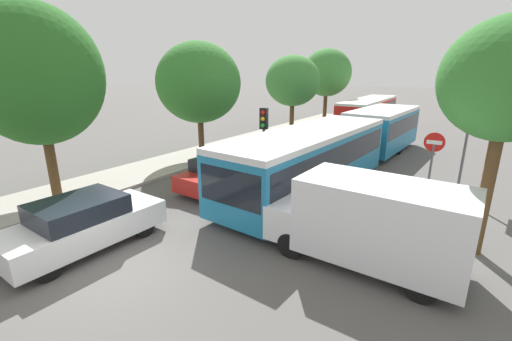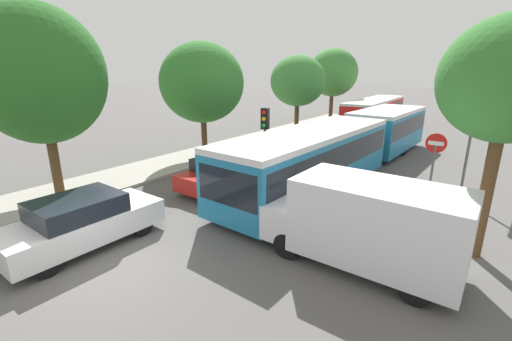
{
  "view_description": "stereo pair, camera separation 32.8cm",
  "coord_description": "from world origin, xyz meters",
  "px_view_note": "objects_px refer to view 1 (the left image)",
  "views": [
    {
      "loc": [
        7.32,
        -4.51,
        5.0
      ],
      "look_at": [
        0.2,
        6.01,
        1.2
      ],
      "focal_mm": 24.0,
      "sensor_mm": 36.0,
      "label": 1
    },
    {
      "loc": [
        7.59,
        -4.32,
        5.0
      ],
      "look_at": [
        0.2,
        6.01,
        1.2
      ],
      "focal_mm": 24.0,
      "sensor_mm": 36.0,
      "label": 2
    }
  ],
  "objects_px": {
    "white_van": "(371,221)",
    "tree_left_far": "(293,81)",
    "queued_car_white": "(83,223)",
    "tree_left_distant": "(327,73)",
    "no_entry_sign": "(432,158)",
    "direction_sign_post": "(467,134)",
    "tree_left_near": "(34,79)",
    "tree_left_mid": "(199,85)",
    "articulated_bus": "(346,142)",
    "traffic_light": "(264,129)",
    "tree_right_near": "(509,84)",
    "queued_car_black": "(298,145)",
    "city_bus_rear": "(368,110)",
    "queued_car_red": "(221,173)"
  },
  "relations": [
    {
      "from": "white_van",
      "to": "tree_right_near",
      "type": "height_order",
      "value": "tree_right_near"
    },
    {
      "from": "tree_left_far",
      "to": "tree_right_near",
      "type": "relative_size",
      "value": 0.96
    },
    {
      "from": "direction_sign_post",
      "to": "tree_left_far",
      "type": "relative_size",
      "value": 0.6
    },
    {
      "from": "no_entry_sign",
      "to": "tree_right_near",
      "type": "xyz_separation_m",
      "value": [
        1.74,
        -2.81,
        2.77
      ]
    },
    {
      "from": "articulated_bus",
      "to": "tree_left_mid",
      "type": "relative_size",
      "value": 2.78
    },
    {
      "from": "queued_car_white",
      "to": "white_van",
      "type": "height_order",
      "value": "white_van"
    },
    {
      "from": "city_bus_rear",
      "to": "white_van",
      "type": "bearing_deg",
      "value": -164.67
    },
    {
      "from": "white_van",
      "to": "tree_left_far",
      "type": "distance_m",
      "value": 19.54
    },
    {
      "from": "traffic_light",
      "to": "tree_left_near",
      "type": "relative_size",
      "value": 0.47
    },
    {
      "from": "no_entry_sign",
      "to": "tree_left_far",
      "type": "relative_size",
      "value": 0.47
    },
    {
      "from": "tree_left_far",
      "to": "white_van",
      "type": "bearing_deg",
      "value": -55.58
    },
    {
      "from": "queued_car_red",
      "to": "tree_left_mid",
      "type": "xyz_separation_m",
      "value": [
        -4.08,
        3.24,
        3.43
      ]
    },
    {
      "from": "traffic_light",
      "to": "tree_right_near",
      "type": "xyz_separation_m",
      "value": [
        8.21,
        -1.57,
        2.14
      ]
    },
    {
      "from": "tree_left_mid",
      "to": "tree_left_far",
      "type": "xyz_separation_m",
      "value": [
        0.22,
        10.24,
        -0.09
      ]
    },
    {
      "from": "white_van",
      "to": "tree_left_near",
      "type": "relative_size",
      "value": 0.69
    },
    {
      "from": "no_entry_sign",
      "to": "tree_left_mid",
      "type": "xyz_separation_m",
      "value": [
        -11.75,
        0.5,
        2.27
      ]
    },
    {
      "from": "tree_left_mid",
      "to": "city_bus_rear",
      "type": "bearing_deg",
      "value": 76.57
    },
    {
      "from": "queued_car_black",
      "to": "traffic_light",
      "type": "distance_m",
      "value": 5.48
    },
    {
      "from": "traffic_light",
      "to": "direction_sign_post",
      "type": "relative_size",
      "value": 0.94
    },
    {
      "from": "queued_car_black",
      "to": "tree_left_mid",
      "type": "height_order",
      "value": "tree_left_mid"
    },
    {
      "from": "queued_car_black",
      "to": "tree_left_near",
      "type": "relative_size",
      "value": 0.59
    },
    {
      "from": "white_van",
      "to": "tree_left_far",
      "type": "xyz_separation_m",
      "value": [
        -10.93,
        15.95,
        2.82
      ]
    },
    {
      "from": "tree_left_distant",
      "to": "no_entry_sign",
      "type": "bearing_deg",
      "value": -56.95
    },
    {
      "from": "white_van",
      "to": "tree_left_mid",
      "type": "height_order",
      "value": "tree_left_mid"
    },
    {
      "from": "tree_left_near",
      "to": "tree_left_mid",
      "type": "bearing_deg",
      "value": 87.81
    },
    {
      "from": "tree_left_far",
      "to": "queued_car_black",
      "type": "bearing_deg",
      "value": -58.83
    },
    {
      "from": "no_entry_sign",
      "to": "tree_left_distant",
      "type": "relative_size",
      "value": 0.41
    },
    {
      "from": "queued_car_black",
      "to": "tree_left_mid",
      "type": "relative_size",
      "value": 0.67
    },
    {
      "from": "queued_car_white",
      "to": "traffic_light",
      "type": "relative_size",
      "value": 1.3
    },
    {
      "from": "direction_sign_post",
      "to": "tree_left_near",
      "type": "bearing_deg",
      "value": 41.37
    },
    {
      "from": "white_van",
      "to": "direction_sign_post",
      "type": "bearing_deg",
      "value": -101.12
    },
    {
      "from": "tree_left_near",
      "to": "queued_car_white",
      "type": "bearing_deg",
      "value": -16.95
    },
    {
      "from": "traffic_light",
      "to": "tree_left_near",
      "type": "bearing_deg",
      "value": -52.86
    },
    {
      "from": "direction_sign_post",
      "to": "tree_left_near",
      "type": "height_order",
      "value": "tree_left_near"
    },
    {
      "from": "queued_car_white",
      "to": "white_van",
      "type": "relative_size",
      "value": 0.88
    },
    {
      "from": "queued_car_black",
      "to": "tree_left_far",
      "type": "xyz_separation_m",
      "value": [
        -4.15,
        6.86,
        3.32
      ]
    },
    {
      "from": "no_entry_sign",
      "to": "tree_left_near",
      "type": "distance_m",
      "value": 14.5
    },
    {
      "from": "queued_car_red",
      "to": "tree_left_far",
      "type": "xyz_separation_m",
      "value": [
        -3.86,
        13.48,
        3.35
      ]
    },
    {
      "from": "queued_car_red",
      "to": "tree_right_near",
      "type": "distance_m",
      "value": 10.2
    },
    {
      "from": "no_entry_sign",
      "to": "direction_sign_post",
      "type": "height_order",
      "value": "direction_sign_post"
    },
    {
      "from": "queued_car_black",
      "to": "tree_left_mid",
      "type": "xyz_separation_m",
      "value": [
        -4.37,
        -3.38,
        3.4
      ]
    },
    {
      "from": "queued_car_white",
      "to": "tree_left_distant",
      "type": "relative_size",
      "value": 0.65
    },
    {
      "from": "queued_car_white",
      "to": "tree_left_mid",
      "type": "xyz_separation_m",
      "value": [
        -4.13,
        9.41,
        3.38
      ]
    },
    {
      "from": "articulated_bus",
      "to": "no_entry_sign",
      "type": "distance_m",
      "value": 4.97
    },
    {
      "from": "traffic_light",
      "to": "articulated_bus",
      "type": "bearing_deg",
      "value": 138.16
    },
    {
      "from": "queued_car_white",
      "to": "tree_left_near",
      "type": "bearing_deg",
      "value": 74.33
    },
    {
      "from": "white_van",
      "to": "queued_car_black",
      "type": "bearing_deg",
      "value": -52.46
    },
    {
      "from": "traffic_light",
      "to": "white_van",
      "type": "bearing_deg",
      "value": 44.5
    },
    {
      "from": "tree_left_distant",
      "to": "queued_car_red",
      "type": "bearing_deg",
      "value": -78.45
    },
    {
      "from": "tree_right_near",
      "to": "tree_left_distant",
      "type": "bearing_deg",
      "value": 122.88
    }
  ]
}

